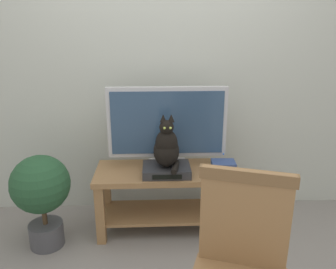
# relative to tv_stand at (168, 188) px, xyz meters

# --- Properties ---
(back_wall) EXTENTS (7.00, 0.12, 2.80)m
(back_wall) POSITION_rel_tv_stand_xyz_m (-0.01, 0.46, 1.03)
(back_wall) COLOR #B7BCB2
(back_wall) RESTS_ON ground
(tv_stand) EXTENTS (1.16, 0.47, 0.53)m
(tv_stand) POSITION_rel_tv_stand_xyz_m (0.00, 0.00, 0.00)
(tv_stand) COLOR olive
(tv_stand) RESTS_ON ground
(tv) EXTENTS (0.95, 0.20, 0.66)m
(tv) POSITION_rel_tv_stand_xyz_m (0.00, 0.09, 0.52)
(tv) COLOR #B7B7BC
(tv) RESTS_ON tv_stand
(media_box) EXTENTS (0.37, 0.27, 0.07)m
(media_box) POSITION_rel_tv_stand_xyz_m (-0.01, -0.07, 0.20)
(media_box) COLOR #2D2D30
(media_box) RESTS_ON tv_stand
(cat) EXTENTS (0.20, 0.31, 0.42)m
(cat) POSITION_rel_tv_stand_xyz_m (-0.01, -0.09, 0.39)
(cat) COLOR black
(cat) RESTS_ON media_box
(wooden_chair) EXTENTS (0.58, 0.58, 1.00)m
(wooden_chair) POSITION_rel_tv_stand_xyz_m (0.29, -1.18, 0.20)
(wooden_chair) COLOR olive
(wooden_chair) RESTS_ON ground
(book_stack) EXTENTS (0.22, 0.17, 0.08)m
(book_stack) POSITION_rel_tv_stand_xyz_m (0.44, -0.04, 0.21)
(book_stack) COLOR olive
(book_stack) RESTS_ON tv_stand
(potted_plant) EXTENTS (0.44, 0.44, 0.74)m
(potted_plant) POSITION_rel_tv_stand_xyz_m (-0.95, -0.20, 0.09)
(potted_plant) COLOR #47474C
(potted_plant) RESTS_ON ground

